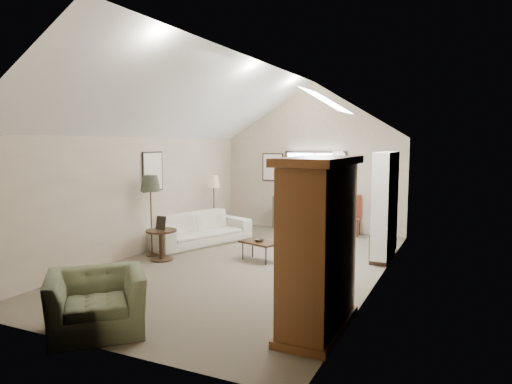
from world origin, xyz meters
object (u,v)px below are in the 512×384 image
at_px(armoire, 319,245).
at_px(sofa, 199,229).
at_px(armchair_near, 96,302).
at_px(coffee_table, 259,251).
at_px(side_chair, 352,216).
at_px(armchair_far, 300,213).
at_px(side_table, 162,245).

bearing_deg(armoire, sofa, 138.21).
bearing_deg(armchair_near, coffee_table, 39.75).
xyz_separation_m(armchair_near, coffee_table, (0.41, 4.03, -0.18)).
distance_m(armoire, coffee_table, 3.61).
relative_size(armoire, armchair_near, 1.89).
height_order(sofa, side_chair, side_chair).
relative_size(sofa, armchair_far, 2.27).
xyz_separation_m(sofa, side_table, (0.10, -1.60, -0.05)).
height_order(armoire, side_table, armoire).
height_order(armchair_far, coffee_table, armchair_far).
height_order(coffee_table, side_table, side_table).
bearing_deg(sofa, armchair_far, -11.84).
height_order(armoire, armchair_far, armoire).
distance_m(armoire, armchair_far, 6.58).
relative_size(armchair_near, side_table, 1.86).
bearing_deg(coffee_table, side_table, -156.70).
height_order(armchair_near, side_table, armchair_near).
xyz_separation_m(armoire, coffee_table, (-2.11, 2.79, -0.90)).
distance_m(armoire, side_table, 4.48).
distance_m(coffee_table, side_table, 1.99).
xyz_separation_m(armchair_near, armchair_far, (0.11, 7.34, 0.12)).
bearing_deg(coffee_table, side_chair, 71.50).
bearing_deg(side_table, sofa, 93.58).
height_order(armoire, coffee_table, armoire).
relative_size(armchair_far, coffee_table, 1.42).
bearing_deg(armchair_near, armchair_far, 44.69).
bearing_deg(armchair_near, side_table, 69.13).
height_order(armchair_far, side_chair, side_chair).
height_order(sofa, armchair_far, armchair_far).
bearing_deg(sofa, armoire, -110.56).
relative_size(armoire, coffee_table, 2.83).
bearing_deg(sofa, armchair_near, -141.40).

